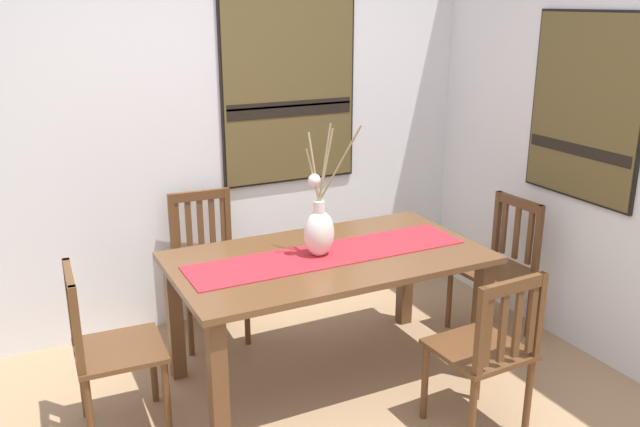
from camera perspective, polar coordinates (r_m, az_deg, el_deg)
name	(u,v)px	position (r m, az deg, el deg)	size (l,w,h in m)	color
wall_back	(216,119)	(4.44, -8.83, 7.95)	(6.40, 0.12, 2.70)	silver
dining_table	(328,273)	(3.72, 0.70, -5.11)	(1.71, 0.93, 0.75)	brown
table_runner	(328,254)	(3.68, 0.71, -3.48)	(1.57, 0.36, 0.01)	#B7232D
centerpiece_vase	(319,228)	(3.61, -0.08, -1.25)	(0.26, 0.24, 0.73)	silver
chair_0	(207,263)	(4.34, -9.57, -4.17)	(0.44, 0.44, 0.93)	brown
chair_1	(498,265)	(4.47, 14.90, -4.21)	(0.44, 0.44, 0.89)	brown
chair_2	(487,349)	(3.42, 14.00, -11.12)	(0.44, 0.44, 0.88)	brown
chair_3	(108,348)	(3.50, -17.57, -10.81)	(0.44, 0.44, 0.89)	brown
painting_on_back_wall	(289,81)	(4.52, -2.65, 11.19)	(0.96, 0.05, 1.37)	black
painting_on_side_wall	(586,108)	(4.23, 21.62, 8.35)	(0.05, 0.82, 1.09)	black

